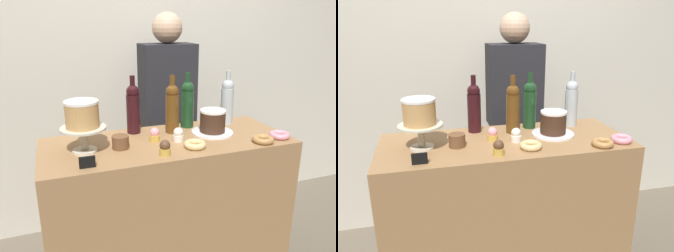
# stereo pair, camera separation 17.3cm
# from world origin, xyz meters

# --- Properties ---
(back_wall) EXTENTS (6.00, 0.05, 2.60)m
(back_wall) POSITION_xyz_m (0.00, 0.84, 1.30)
(back_wall) COLOR beige
(back_wall) RESTS_ON ground_plane
(display_counter) EXTENTS (1.32, 0.53, 0.94)m
(display_counter) POSITION_xyz_m (0.00, 0.00, 0.47)
(display_counter) COLOR #997047
(display_counter) RESTS_ON ground_plane
(cake_stand_pedestal) EXTENTS (0.22, 0.22, 0.13)m
(cake_stand_pedestal) POSITION_xyz_m (-0.43, -0.01, 1.02)
(cake_stand_pedestal) COLOR beige
(cake_stand_pedestal) RESTS_ON display_counter
(white_layer_cake) EXTENTS (0.16, 0.16, 0.13)m
(white_layer_cake) POSITION_xyz_m (-0.43, -0.01, 1.13)
(white_layer_cake) COLOR tan
(white_layer_cake) RESTS_ON cake_stand_pedestal
(silver_serving_platter) EXTENTS (0.24, 0.24, 0.01)m
(silver_serving_platter) POSITION_xyz_m (0.28, 0.03, 0.94)
(silver_serving_platter) COLOR white
(silver_serving_platter) RESTS_ON display_counter
(chocolate_round_cake) EXTENTS (0.14, 0.14, 0.13)m
(chocolate_round_cake) POSITION_xyz_m (0.28, 0.03, 1.01)
(chocolate_round_cake) COLOR #3D2619
(chocolate_round_cake) RESTS_ON silver_serving_platter
(wine_bottle_green) EXTENTS (0.08, 0.08, 0.33)m
(wine_bottle_green) POSITION_xyz_m (0.19, 0.18, 1.08)
(wine_bottle_green) COLOR #193D1E
(wine_bottle_green) RESTS_ON display_counter
(wine_bottle_clear) EXTENTS (0.08, 0.08, 0.33)m
(wine_bottle_clear) POSITION_xyz_m (0.44, 0.16, 1.08)
(wine_bottle_clear) COLOR #B2BCC1
(wine_bottle_clear) RESTS_ON display_counter
(wine_bottle_dark_red) EXTENTS (0.08, 0.08, 0.33)m
(wine_bottle_dark_red) POSITION_xyz_m (-0.14, 0.19, 1.08)
(wine_bottle_dark_red) COLOR black
(wine_bottle_dark_red) RESTS_ON display_counter
(wine_bottle_amber) EXTENTS (0.08, 0.08, 0.33)m
(wine_bottle_amber) POSITION_xyz_m (0.07, 0.12, 1.08)
(wine_bottle_amber) COLOR #5B3814
(wine_bottle_amber) RESTS_ON display_counter
(cupcake_vanilla) EXTENTS (0.06, 0.06, 0.07)m
(cupcake_vanilla) POSITION_xyz_m (0.05, -0.03, 0.97)
(cupcake_vanilla) COLOR white
(cupcake_vanilla) RESTS_ON display_counter
(cupcake_strawberry) EXTENTS (0.06, 0.06, 0.07)m
(cupcake_strawberry) POSITION_xyz_m (-0.07, 0.01, 0.97)
(cupcake_strawberry) COLOR gold
(cupcake_strawberry) RESTS_ON display_counter
(cupcake_chocolate) EXTENTS (0.06, 0.06, 0.07)m
(cupcake_chocolate) POSITION_xyz_m (-0.08, -0.18, 0.97)
(cupcake_chocolate) COLOR gold
(cupcake_chocolate) RESTS_ON display_counter
(donut_glazed) EXTENTS (0.11, 0.11, 0.03)m
(donut_glazed) POSITION_xyz_m (0.09, -0.14, 0.95)
(donut_glazed) COLOR #E0C17F
(donut_glazed) RESTS_ON display_counter
(donut_maple) EXTENTS (0.11, 0.11, 0.03)m
(donut_maple) POSITION_xyz_m (0.46, -0.20, 0.95)
(donut_maple) COLOR #B27F47
(donut_maple) RESTS_ON display_counter
(donut_pink) EXTENTS (0.11, 0.11, 0.03)m
(donut_pink) POSITION_xyz_m (0.58, -0.17, 0.95)
(donut_pink) COLOR pink
(donut_pink) RESTS_ON display_counter
(cookie_stack) EXTENTS (0.08, 0.08, 0.07)m
(cookie_stack) POSITION_xyz_m (-0.26, -0.03, 0.97)
(cookie_stack) COLOR brown
(cookie_stack) RESTS_ON display_counter
(price_sign_chalkboard) EXTENTS (0.07, 0.01, 0.05)m
(price_sign_chalkboard) POSITION_xyz_m (-0.44, -0.20, 0.96)
(price_sign_chalkboard) COLOR black
(price_sign_chalkboard) RESTS_ON display_counter
(barista_figure) EXTENTS (0.36, 0.22, 1.60)m
(barista_figure) POSITION_xyz_m (0.19, 0.55, 0.84)
(barista_figure) COLOR black
(barista_figure) RESTS_ON ground_plane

